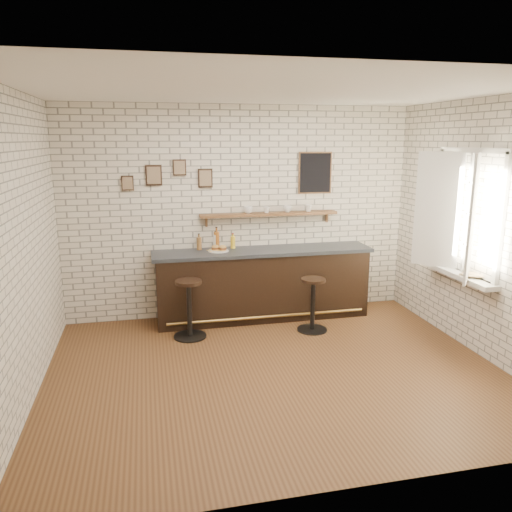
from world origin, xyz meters
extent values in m
plane|color=brown|center=(0.00, 0.00, 0.00)|extent=(5.00, 5.00, 0.00)
cube|color=black|center=(0.26, 1.70, 0.48)|extent=(3.00, 0.58, 0.96)
cube|color=#2D333A|center=(0.26, 1.70, 0.98)|extent=(3.10, 0.62, 0.05)
cylinder|color=olive|center=(0.26, 1.38, 0.12)|extent=(2.79, 0.04, 0.04)
cylinder|color=white|center=(-0.37, 1.72, 1.02)|extent=(0.28, 0.28, 0.01)
cylinder|color=#F0C954|center=(-0.31, 1.76, 1.02)|extent=(0.05, 0.05, 0.00)
cylinder|color=#F0C954|center=(-0.34, 1.72, 1.02)|extent=(0.05, 0.05, 0.00)
cylinder|color=#F0C954|center=(-0.47, 1.79, 1.02)|extent=(0.06, 0.06, 0.00)
cylinder|color=#F0C954|center=(-0.33, 1.77, 1.02)|extent=(0.06, 0.06, 0.00)
cylinder|color=#F0C954|center=(-0.49, 1.69, 1.02)|extent=(0.06, 0.06, 0.00)
cylinder|color=#F0C954|center=(-0.32, 1.73, 1.02)|extent=(0.04, 0.04, 0.00)
cylinder|color=#F0C954|center=(-0.38, 1.68, 1.02)|extent=(0.05, 0.05, 0.00)
cylinder|color=#F0C954|center=(-0.49, 1.66, 1.02)|extent=(0.04, 0.04, 0.00)
cylinder|color=#F0C954|center=(-0.52, 1.74, 1.02)|extent=(0.05, 0.05, 0.00)
cylinder|color=#F0C954|center=(-0.32, 1.68, 1.02)|extent=(0.06, 0.06, 0.00)
cylinder|color=brown|center=(-0.62, 1.88, 1.10)|extent=(0.07, 0.07, 0.18)
cylinder|color=brown|center=(-0.62, 1.88, 1.21)|extent=(0.03, 0.03, 0.04)
cylinder|color=black|center=(-0.62, 1.88, 1.24)|extent=(0.03, 0.03, 0.01)
cylinder|color=silver|center=(-0.39, 1.88, 1.11)|extent=(0.07, 0.07, 0.20)
cylinder|color=silver|center=(-0.39, 1.88, 1.24)|extent=(0.02, 0.02, 0.05)
cylinder|color=black|center=(-0.39, 1.88, 1.26)|extent=(0.03, 0.03, 0.01)
cylinder|color=#985218|center=(-0.37, 1.88, 1.13)|extent=(0.08, 0.08, 0.25)
cylinder|color=#985218|center=(-0.37, 1.88, 1.29)|extent=(0.03, 0.03, 0.06)
cylinder|color=black|center=(-0.37, 1.88, 1.32)|extent=(0.03, 0.03, 0.01)
cylinder|color=gold|center=(-0.14, 1.88, 1.09)|extent=(0.07, 0.07, 0.17)
cylinder|color=gold|center=(-0.14, 1.88, 1.20)|extent=(0.03, 0.03, 0.03)
cylinder|color=maroon|center=(-0.14, 1.88, 1.22)|extent=(0.03, 0.03, 0.01)
cylinder|color=black|center=(-0.84, 1.18, 0.01)|extent=(0.43, 0.43, 0.02)
cylinder|color=black|center=(-0.84, 1.18, 0.37)|extent=(0.06, 0.06, 0.71)
cylinder|color=black|center=(-0.84, 1.18, 0.75)|extent=(0.41, 0.41, 0.04)
cylinder|color=black|center=(0.80, 1.06, 0.01)|extent=(0.40, 0.40, 0.02)
cylinder|color=black|center=(0.80, 1.06, 0.35)|extent=(0.06, 0.06, 0.67)
cylinder|color=black|center=(0.80, 1.06, 0.71)|extent=(0.42, 0.42, 0.04)
cube|color=brown|center=(0.40, 1.90, 1.48)|extent=(2.00, 0.18, 0.04)
cube|color=brown|center=(-0.50, 1.97, 1.40)|extent=(0.03, 0.04, 0.16)
cube|color=brown|center=(1.30, 1.97, 1.40)|extent=(0.03, 0.04, 0.16)
imported|color=white|center=(0.09, 1.90, 1.55)|extent=(0.19, 0.19, 0.10)
imported|color=white|center=(0.36, 1.90, 1.54)|extent=(0.13, 0.13, 0.08)
imported|color=white|center=(0.67, 1.90, 1.55)|extent=(0.13, 0.13, 0.09)
imported|color=white|center=(0.99, 1.90, 1.55)|extent=(0.11, 0.11, 0.10)
cube|color=black|center=(-1.20, 1.98, 2.05)|extent=(0.22, 0.02, 0.28)
cube|color=black|center=(-0.85, 1.98, 2.15)|extent=(0.18, 0.02, 0.22)
cube|color=black|center=(-0.50, 1.98, 2.00)|extent=(0.20, 0.02, 0.26)
cube|color=black|center=(-1.55, 1.98, 1.95)|extent=(0.16, 0.02, 0.20)
cube|color=black|center=(1.10, 1.98, 2.05)|extent=(0.46, 0.02, 0.56)
cube|color=white|center=(2.40, 0.30, 0.90)|extent=(0.20, 1.35, 0.06)
cube|color=white|center=(2.47, 0.30, 2.40)|extent=(0.05, 1.30, 0.06)
cube|color=white|center=(2.47, 0.30, 0.90)|extent=(0.05, 1.30, 0.06)
cube|color=white|center=(2.47, -0.30, 1.65)|extent=(0.05, 0.06, 1.50)
cube|color=white|center=(2.47, 0.90, 1.65)|extent=(0.05, 0.06, 1.50)
cube|color=white|center=(2.32, 0.00, 1.65)|extent=(0.40, 0.46, 1.46)
cube|color=white|center=(2.32, 0.60, 1.65)|extent=(0.40, 0.46, 1.46)
imported|color=tan|center=(2.38, 0.04, 0.94)|extent=(0.27, 0.29, 0.02)
imported|color=tan|center=(2.38, 0.06, 0.96)|extent=(0.24, 0.27, 0.02)
camera|label=1|loc=(-1.32, -4.98, 2.53)|focal=35.00mm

